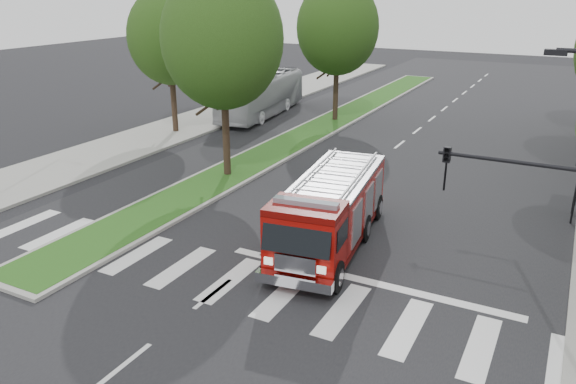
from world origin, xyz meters
name	(u,v)px	position (x,y,z in m)	size (l,w,h in m)	color
ground	(274,245)	(0.00, 0.00, 0.00)	(140.00, 140.00, 0.00)	black
sidewalk_left	(150,138)	(-14.50, 10.00, 0.07)	(5.00, 80.00, 0.15)	gray
median	(324,126)	(-6.00, 18.00, 0.08)	(3.00, 50.00, 0.15)	gray
tree_median_near	(222,39)	(-6.00, 6.00, 6.81)	(5.80, 5.80, 10.16)	black
tree_median_far	(338,27)	(-6.00, 20.00, 6.49)	(5.60, 5.60, 9.72)	black
tree_left_mid	(169,37)	(-14.00, 12.00, 6.16)	(5.20, 5.20, 9.16)	black
fire_engine	(330,211)	(1.86, 0.96, 1.37)	(3.49, 8.50, 2.86)	#5E0705
city_bus	(262,95)	(-11.68, 19.41, 1.53)	(2.56, 10.96, 3.05)	#B5B6BA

